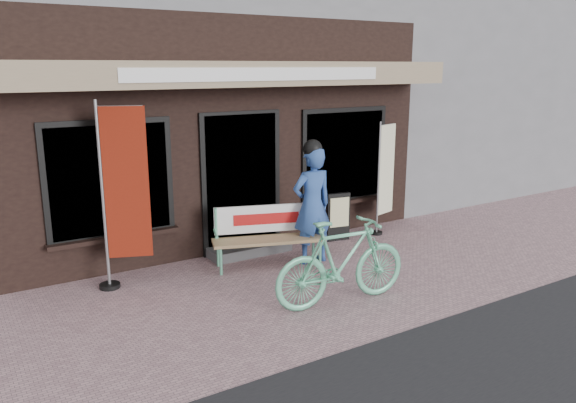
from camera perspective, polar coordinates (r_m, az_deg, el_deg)
ground at (r=7.43m, az=2.52°, el=-9.03°), size 70.00×70.00×0.00m
storefront at (r=11.30m, az=-12.13°, el=13.98°), size 7.00×6.77×6.00m
neighbor_right_near at (r=16.67m, az=16.52°, el=12.86°), size 10.00×7.00×5.60m
bench at (r=8.20m, az=-2.07°, el=-3.01°), size 1.67×0.91×0.88m
person at (r=8.23m, az=2.47°, el=-0.15°), size 0.65×0.45×1.84m
bicycle at (r=6.90m, az=5.49°, el=-6.11°), size 1.84×0.69×1.08m
nobori_red at (r=7.48m, az=-16.44°, el=0.78°), size 0.72×0.40×2.46m
nobori_cream at (r=9.87m, az=9.80°, el=2.61°), size 0.58×0.27×1.96m
menu_stand at (r=9.40m, az=5.13°, el=-1.52°), size 0.41×0.15×0.81m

